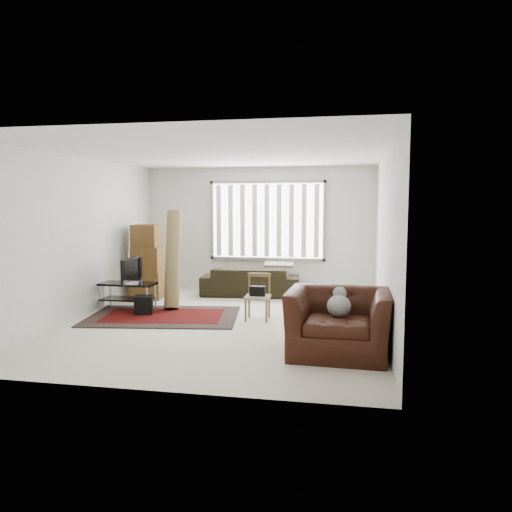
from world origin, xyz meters
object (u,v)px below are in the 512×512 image
Objects in this scene: tv_stand at (128,290)px; side_chair at (258,294)px; sofa at (250,277)px; armchair at (338,318)px; moving_boxes at (147,264)px.

side_chair is (2.44, -0.30, 0.06)m from tv_stand.
tv_stand is 2.62m from sofa.
armchair is (3.81, -2.00, 0.12)m from tv_stand.
armchair is at bearing 111.91° from sofa.
sofa reaches higher than side_chair.
moving_boxes is 2.13m from sofa.
tv_stand is 1.31× the size of side_chair.
sofa is (1.88, 1.82, 0.03)m from tv_stand.
sofa is at bearing 20.05° from moving_boxes.
sofa reaches higher than tv_stand.
sofa is at bearing 44.03° from tv_stand.
tv_stand is 1.15m from moving_boxes.
moving_boxes is at bearing 149.02° from side_chair.
side_chair is 0.57× the size of armchair.
side_chair is 2.19m from armchair.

